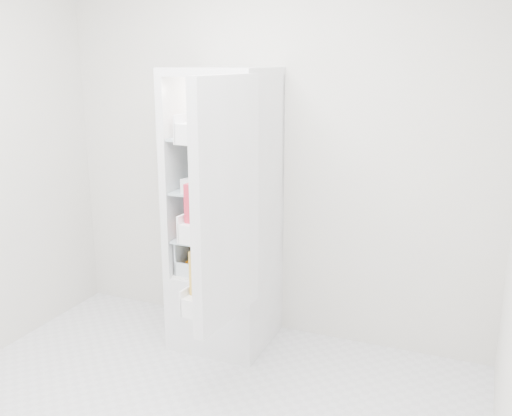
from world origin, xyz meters
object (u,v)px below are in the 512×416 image
at_px(red_cabbage, 239,227).
at_px(mushroom_bowl, 203,225).
at_px(fridge_door, 222,208).
at_px(refrigerator, 228,244).

relative_size(red_cabbage, mushroom_bowl, 1.38).
height_order(red_cabbage, mushroom_bowl, red_cabbage).
distance_m(mushroom_bowl, fridge_door, 0.82).
height_order(red_cabbage, fridge_door, fridge_door).
distance_m(refrigerator, mushroom_bowl, 0.20).
height_order(mushroom_bowl, fridge_door, fridge_door).
bearing_deg(red_cabbage, fridge_door, -76.08).
relative_size(refrigerator, red_cabbage, 9.77).
distance_m(red_cabbage, mushroom_bowl, 0.35).
distance_m(refrigerator, fridge_door, 0.81).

